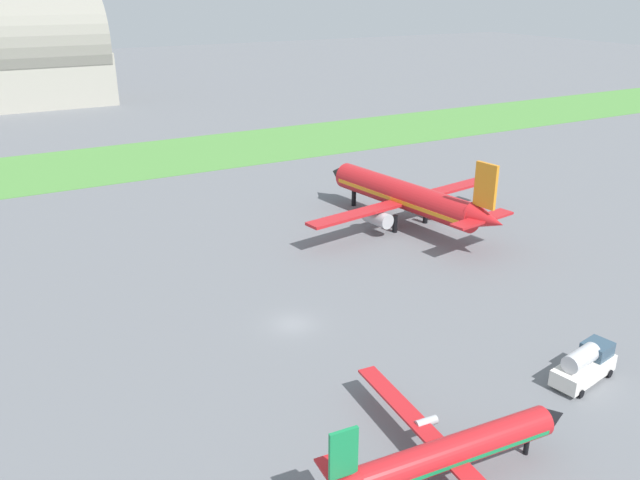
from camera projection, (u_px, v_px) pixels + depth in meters
ground_plane at (293, 324)px, 63.17m from camera, size 600.00×600.00×0.00m
grass_taxiway_strip at (126, 161)px, 120.68m from camera, size 360.00×28.00×0.08m
airplane_foreground_turboprop at (451, 452)px, 42.24m from camera, size 19.63×22.92×6.86m
airplane_midfield_jet at (406, 197)px, 87.40m from camera, size 32.46×31.97×11.51m
fuel_truck_midfield at (585, 364)px, 53.67m from camera, size 6.84×3.61×3.29m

